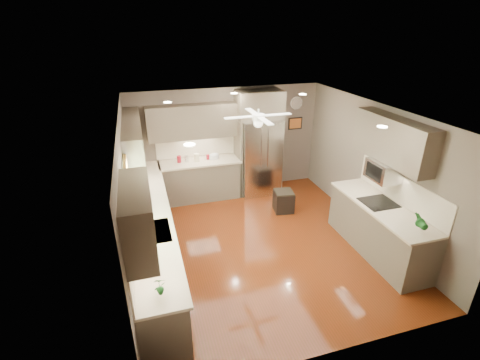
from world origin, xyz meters
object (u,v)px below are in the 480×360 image
canister_b (187,159)px  canister_c (197,158)px  stool (284,201)px  canister_a (179,159)px  paper_towel (154,262)px  canister_d (208,157)px  bowl (214,158)px  refrigerator (259,145)px  potted_plant_left (160,285)px  potted_plant_right (421,222)px  soap_bottle (143,216)px  microwave (384,171)px

canister_b → canister_c: size_ratio=0.73×
canister_b → stool: canister_b is taller
canister_a → paper_towel: bearing=-102.2°
canister_d → bowl: 0.15m
canister_c → refrigerator: bearing=-0.9°
canister_c → canister_a: bearing=173.2°
potted_plant_left → potted_plant_right: (3.86, 0.25, 0.04)m
refrigerator → stool: 1.47m
canister_d → bowl: size_ratio=0.45×
potted_plant_right → stool: size_ratio=0.71×
canister_a → soap_bottle: soap_bottle is taller
refrigerator → stool: bearing=-79.5°
refrigerator → canister_b: bearing=177.4°
canister_b → bowl: 0.64m
canister_a → canister_d: 0.66m
canister_d → canister_a: bearing=-179.3°
refrigerator → paper_towel: bearing=-126.5°
potted_plant_right → refrigerator: bearing=107.7°
canister_d → stool: bearing=-39.7°
stool → canister_a: bearing=150.6°
potted_plant_left → refrigerator: bearing=56.9°
canister_a → soap_bottle: 2.54m
bowl → stool: bearing=-41.6°
canister_c → paper_towel: paper_towel is taller
canister_c → potted_plant_right: 4.68m
potted_plant_left → stool: potted_plant_left is taller
soap_bottle → refrigerator: refrigerator is taller
bowl → canister_c: bearing=-178.8°
potted_plant_left → soap_bottle: bearing=93.9°
canister_c → refrigerator: (1.48, -0.02, 0.16)m
canister_a → potted_plant_right: 4.96m
canister_d → soap_bottle: bearing=-122.8°
soap_bottle → refrigerator: 3.60m
potted_plant_left → refrigerator: size_ratio=0.11×
microwave → canister_a: bearing=139.0°
canister_c → stool: bearing=-33.7°
canister_b → bowl: bearing=-4.0°
potted_plant_left → bowl: size_ratio=1.10×
canister_b → soap_bottle: soap_bottle is taller
soap_bottle → stool: bearing=22.3°
canister_d → paper_towel: size_ratio=0.37×
soap_bottle → bowl: bearing=54.3°
canister_a → soap_bottle: bearing=-110.3°
canister_d → bowl: canister_d is taller
potted_plant_left → canister_d: bearing=71.0°
canister_c → bowl: size_ratio=0.80×
soap_bottle → microwave: bearing=-5.5°
potted_plant_right → potted_plant_left: bearing=-176.3°
canister_b → potted_plant_right: bearing=-53.0°
canister_b → potted_plant_left: 4.23m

